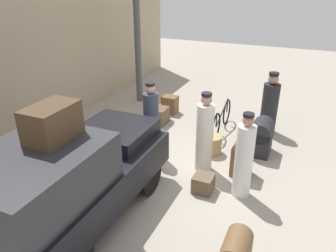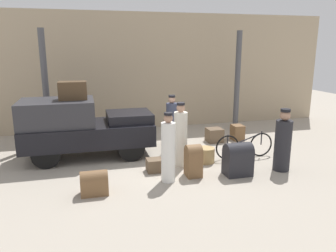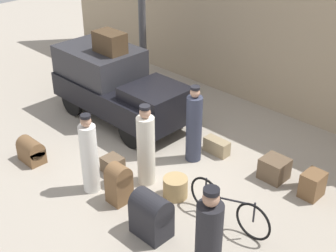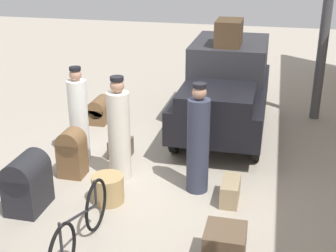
{
  "view_description": "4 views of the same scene",
  "coord_description": "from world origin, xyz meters",
  "px_view_note": "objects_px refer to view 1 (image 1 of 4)",
  "views": [
    {
      "loc": [
        -5.64,
        -2.37,
        3.89
      ],
      "look_at": [
        0.2,
        0.2,
        0.95
      ],
      "focal_mm": 35.0,
      "sensor_mm": 36.0,
      "label": 1
    },
    {
      "loc": [
        -2.13,
        -8.78,
        3.19
      ],
      "look_at": [
        0.2,
        0.2,
        0.95
      ],
      "focal_mm": 35.0,
      "sensor_mm": 36.0,
      "label": 2
    },
    {
      "loc": [
        6.24,
        -5.92,
        5.78
      ],
      "look_at": [
        0.2,
        0.2,
        0.95
      ],
      "focal_mm": 50.0,
      "sensor_mm": 36.0,
      "label": 3
    },
    {
      "loc": [
        6.98,
        1.77,
        3.75
      ],
      "look_at": [
        0.2,
        0.2,
        0.95
      ],
      "focal_mm": 50.0,
      "sensor_mm": 36.0,
      "label": 4
    }
  ],
  "objects_px": {
    "conductor_in_dark_uniform": "(270,106)",
    "suitcase_small_leather": "(261,136)",
    "trunk_barrel_dark": "(236,252)",
    "trunk_wicker_pale": "(170,104)",
    "trunk_large_brown": "(203,183)",
    "porter_lifting_near_truck": "(205,135)",
    "bicycle": "(222,119)",
    "trunk_on_truck_roof": "(52,122)",
    "porter_with_bicycle": "(244,159)",
    "truck": "(69,178)",
    "suitcase_black_upright": "(158,116)",
    "trunk_umber_medium": "(242,157)",
    "suitcase_tan_flat": "(136,140)",
    "wicker_basket": "(211,144)",
    "porter_carrying_trunk": "(151,123)"
  },
  "relations": [
    {
      "from": "porter_lifting_near_truck",
      "to": "porter_with_bicycle",
      "type": "relative_size",
      "value": 1.03
    },
    {
      "from": "conductor_in_dark_uniform",
      "to": "truck",
      "type": "bearing_deg",
      "value": 154.57
    },
    {
      "from": "truck",
      "to": "trunk_wicker_pale",
      "type": "relative_size",
      "value": 6.98
    },
    {
      "from": "porter_lifting_near_truck",
      "to": "suitcase_small_leather",
      "type": "relative_size",
      "value": 2.07
    },
    {
      "from": "bicycle",
      "to": "suitcase_black_upright",
      "type": "distance_m",
      "value": 1.82
    },
    {
      "from": "trunk_barrel_dark",
      "to": "suitcase_tan_flat",
      "type": "bearing_deg",
      "value": 49.22
    },
    {
      "from": "trunk_barrel_dark",
      "to": "wicker_basket",
      "type": "bearing_deg",
      "value": 22.78
    },
    {
      "from": "trunk_wicker_pale",
      "to": "suitcase_small_leather",
      "type": "distance_m",
      "value": 3.33
    },
    {
      "from": "bicycle",
      "to": "trunk_on_truck_roof",
      "type": "xyz_separation_m",
      "value": [
        -4.79,
        1.28,
        1.62
      ]
    },
    {
      "from": "trunk_wicker_pale",
      "to": "trunk_large_brown",
      "type": "bearing_deg",
      "value": -147.34
    },
    {
      "from": "trunk_on_truck_roof",
      "to": "porter_with_bicycle",
      "type": "bearing_deg",
      "value": -47.57
    },
    {
      "from": "bicycle",
      "to": "wicker_basket",
      "type": "distance_m",
      "value": 1.25
    },
    {
      "from": "wicker_basket",
      "to": "conductor_in_dark_uniform",
      "type": "xyz_separation_m",
      "value": [
        1.73,
        -1.06,
        0.53
      ]
    },
    {
      "from": "bicycle",
      "to": "porter_lifting_near_truck",
      "type": "distance_m",
      "value": 2.06
    },
    {
      "from": "bicycle",
      "to": "porter_with_bicycle",
      "type": "bearing_deg",
      "value": -156.99
    },
    {
      "from": "wicker_basket",
      "to": "trunk_large_brown",
      "type": "relative_size",
      "value": 1.19
    },
    {
      "from": "conductor_in_dark_uniform",
      "to": "suitcase_small_leather",
      "type": "relative_size",
      "value": 1.94
    },
    {
      "from": "bicycle",
      "to": "suitcase_black_upright",
      "type": "xyz_separation_m",
      "value": [
        -0.2,
        1.81,
        -0.14
      ]
    },
    {
      "from": "bicycle",
      "to": "trunk_wicker_pale",
      "type": "relative_size",
      "value": 3.39
    },
    {
      "from": "porter_with_bicycle",
      "to": "suitcase_small_leather",
      "type": "distance_m",
      "value": 1.85
    },
    {
      "from": "wicker_basket",
      "to": "trunk_barrel_dark",
      "type": "distance_m",
      "value": 3.41
    },
    {
      "from": "trunk_barrel_dark",
      "to": "porter_carrying_trunk",
      "type": "bearing_deg",
      "value": 46.12
    },
    {
      "from": "suitcase_black_upright",
      "to": "truck",
      "type": "bearing_deg",
      "value": -173.18
    },
    {
      "from": "trunk_large_brown",
      "to": "trunk_on_truck_roof",
      "type": "bearing_deg",
      "value": 139.76
    },
    {
      "from": "trunk_wicker_pale",
      "to": "suitcase_tan_flat",
      "type": "distance_m",
      "value": 2.35
    },
    {
      "from": "suitcase_small_leather",
      "to": "porter_lifting_near_truck",
      "type": "bearing_deg",
      "value": 140.05
    },
    {
      "from": "porter_lifting_near_truck",
      "to": "suitcase_black_upright",
      "type": "bearing_deg",
      "value": 47.14
    },
    {
      "from": "trunk_umber_medium",
      "to": "trunk_wicker_pale",
      "type": "bearing_deg",
      "value": 47.03
    },
    {
      "from": "porter_lifting_near_truck",
      "to": "suitcase_tan_flat",
      "type": "xyz_separation_m",
      "value": [
        0.33,
        1.87,
        -0.64
      ]
    },
    {
      "from": "suitcase_tan_flat",
      "to": "suitcase_small_leather",
      "type": "relative_size",
      "value": 0.71
    },
    {
      "from": "suitcase_black_upright",
      "to": "trunk_barrel_dark",
      "type": "bearing_deg",
      "value": -142.44
    },
    {
      "from": "suitcase_tan_flat",
      "to": "trunk_large_brown",
      "type": "distance_m",
      "value": 2.41
    },
    {
      "from": "conductor_in_dark_uniform",
      "to": "suitcase_tan_flat",
      "type": "bearing_deg",
      "value": 127.06
    },
    {
      "from": "suitcase_tan_flat",
      "to": "trunk_large_brown",
      "type": "height_order",
      "value": "suitcase_tan_flat"
    },
    {
      "from": "porter_with_bicycle",
      "to": "conductor_in_dark_uniform",
      "type": "bearing_deg",
      "value": -0.74
    },
    {
      "from": "porter_lifting_near_truck",
      "to": "trunk_barrel_dark",
      "type": "xyz_separation_m",
      "value": [
        -2.37,
        -1.26,
        -0.54
      ]
    },
    {
      "from": "trunk_large_brown",
      "to": "trunk_wicker_pale",
      "type": "bearing_deg",
      "value": 32.66
    },
    {
      "from": "bicycle",
      "to": "porter_with_bicycle",
      "type": "xyz_separation_m",
      "value": [
        -2.61,
        -1.11,
        0.41
      ]
    },
    {
      "from": "porter_carrying_trunk",
      "to": "conductor_in_dark_uniform",
      "type": "distance_m",
      "value": 3.33
    },
    {
      "from": "conductor_in_dark_uniform",
      "to": "trunk_umber_medium",
      "type": "relative_size",
      "value": 2.0
    },
    {
      "from": "bicycle",
      "to": "wicker_basket",
      "type": "height_order",
      "value": "bicycle"
    },
    {
      "from": "bicycle",
      "to": "trunk_large_brown",
      "type": "distance_m",
      "value": 2.83
    },
    {
      "from": "trunk_barrel_dark",
      "to": "trunk_large_brown",
      "type": "xyz_separation_m",
      "value": [
        1.59,
        1.0,
        -0.1
      ]
    },
    {
      "from": "truck",
      "to": "bicycle",
      "type": "relative_size",
      "value": 2.06
    },
    {
      "from": "conductor_in_dark_uniform",
      "to": "suitcase_tan_flat",
      "type": "distance_m",
      "value": 3.64
    },
    {
      "from": "trunk_barrel_dark",
      "to": "suitcase_small_leather",
      "type": "bearing_deg",
      "value": 3.87
    },
    {
      "from": "suitcase_black_upright",
      "to": "trunk_on_truck_roof",
      "type": "bearing_deg",
      "value": -173.44
    },
    {
      "from": "trunk_wicker_pale",
      "to": "trunk_on_truck_roof",
      "type": "bearing_deg",
      "value": -174.38
    },
    {
      "from": "suitcase_black_upright",
      "to": "wicker_basket",
      "type": "bearing_deg",
      "value": -118.76
    },
    {
      "from": "wicker_basket",
      "to": "trunk_barrel_dark",
      "type": "bearing_deg",
      "value": -157.22
    }
  ]
}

